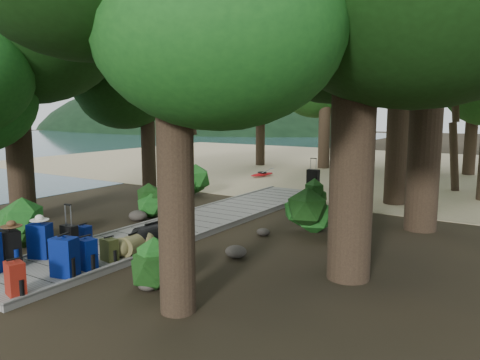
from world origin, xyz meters
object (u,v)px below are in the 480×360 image
Objects in this scene: backpack_left_c at (40,239)px; backpack_right_b at (64,255)px; duffel_right_khaki at (134,244)px; kayak at (262,174)px; suitcase_on_boardwalk at (69,238)px; backpack_right_d at (109,248)px; backpack_left_d at (83,234)px; backpack_left_b at (10,246)px; backpack_right_c at (86,252)px; backpack_right_a at (15,277)px; lone_suitcase_on_sand at (313,179)px; duffel_right_black at (152,235)px; sun_lounger at (400,184)px.

backpack_left_c is 1.39m from backpack_right_b.
duffel_right_khaki reaches higher than kayak.
kayak is (-2.54, 12.42, -0.23)m from suitcase_on_boardwalk.
backpack_left_d is at bearing 169.17° from backpack_right_d.
backpack_left_b is 1.82m from backpack_right_d.
backpack_right_c reaches higher than duffel_right_khaki.
backpack_right_b is 1.28× the size of duffel_right_khaki.
backpack_right_b reaches higher than backpack_right_a.
backpack_right_c is at bearing -61.36° from kayak.
backpack_left_c reaches higher than lone_suitcase_on_sand.
sun_lounger is at bearing 79.38° from duffel_right_black.
backpack_right_d reaches higher than duffel_right_khaki.
backpack_right_b is at bearing 109.41° from backpack_right_a.
duffel_right_black reaches higher than sun_lounger.
backpack_left_b is 1.35m from backpack_right_b.
backpack_right_a is at bearing -14.69° from backpack_left_b.
suitcase_on_boardwalk is (0.11, 0.60, -0.11)m from backpack_left_c.
backpack_right_c is 0.22× the size of kayak.
duffel_right_khaki is 0.34× the size of sun_lounger.
sun_lounger is at bearing 64.43° from backpack_right_b.
backpack_left_d is 1.38m from duffel_right_khaki.
lone_suitcase_on_sand is (-0.47, 9.60, 0.02)m from duffel_right_black.
suitcase_on_boardwalk is (-1.28, 2.00, -0.03)m from backpack_right_a.
backpack_left_c is 2.25m from duffel_right_black.
duffel_right_black is 1.06× the size of lone_suitcase_on_sand.
backpack_right_a is at bearing -99.75° from backpack_right_b.
backpack_right_a is at bearing -80.19° from backpack_right_d.
suitcase_on_boardwalk is at bearing -65.89° from kayak.
backpack_right_a is 1.00× the size of duffel_right_khaki.
backpack_right_b is at bearing -53.67° from backpack_left_d.
backpack_right_c is at bearing -117.42° from sun_lounger.
backpack_left_d is 0.46m from suitcase_on_boardwalk.
backpack_left_c is at bearing -173.19° from backpack_right_c.
duffel_right_black is at bearing -59.04° from kayak.
duffel_right_black is (-0.01, 1.77, -0.08)m from backpack_right_c.
backpack_left_b reaches higher than backpack_left_d.
suitcase_on_boardwalk is at bearing -81.67° from backpack_left_d.
backpack_right_c is (-0.01, 0.47, -0.07)m from backpack_right_b.
backpack_left_d is 0.79× the size of backpack_right_a.
backpack_left_d and duffel_right_black have the same top height.
suitcase_on_boardwalk is at bearing -162.80° from duffel_right_khaki.
lone_suitcase_on_sand is at bearing 61.71° from backpack_left_c.
lone_suitcase_on_sand is at bearing 96.92° from backpack_right_c.
duffel_right_khaki is 10.23m from lone_suitcase_on_sand.
backpack_right_c is at bearing -88.64° from lone_suitcase_on_sand.
backpack_right_d is 1.19m from suitcase_on_boardwalk.
backpack_right_d is (1.30, 0.62, -0.14)m from backpack_left_c.
duffel_right_khaki is at bearing 105.74° from backpack_right_a.
sun_lounger is at bearing 94.69° from backpack_right_a.
backpack_right_a reaches higher than sun_lounger.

